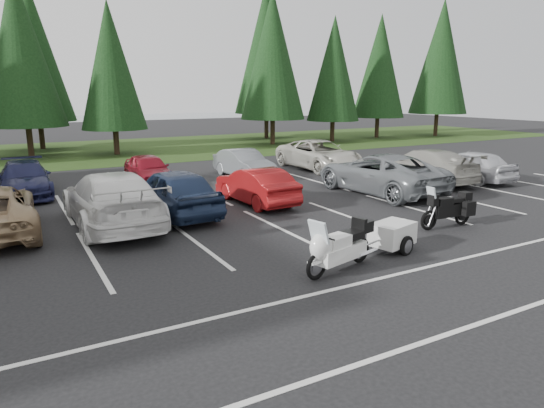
% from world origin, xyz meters
% --- Properties ---
extents(ground, '(120.00, 120.00, 0.00)m').
position_xyz_m(ground, '(0.00, 0.00, 0.00)').
color(ground, black).
rests_on(ground, ground).
extents(grass_strip, '(80.00, 16.00, 0.01)m').
position_xyz_m(grass_strip, '(0.00, 24.00, 0.01)').
color(grass_strip, '#203511').
rests_on(grass_strip, ground).
extents(lake_water, '(70.00, 50.00, 0.02)m').
position_xyz_m(lake_water, '(4.00, 55.00, 0.00)').
color(lake_water, slate).
rests_on(lake_water, ground).
extents(stall_markings, '(32.00, 16.00, 0.01)m').
position_xyz_m(stall_markings, '(0.00, 2.00, 0.00)').
color(stall_markings, silver).
rests_on(stall_markings, ground).
extents(conifer_4, '(4.80, 4.80, 11.17)m').
position_xyz_m(conifer_4, '(-5.00, 22.90, 6.53)').
color(conifer_4, '#332316').
rests_on(conifer_4, ground).
extents(conifer_5, '(4.14, 4.14, 9.63)m').
position_xyz_m(conifer_5, '(0.00, 21.60, 5.63)').
color(conifer_5, '#332316').
rests_on(conifer_5, ground).
extents(conifer_6, '(4.93, 4.93, 11.48)m').
position_xyz_m(conifer_6, '(12.00, 22.10, 6.71)').
color(conifer_6, '#332316').
rests_on(conifer_6, ground).
extents(conifer_7, '(4.27, 4.27, 9.94)m').
position_xyz_m(conifer_7, '(17.50, 21.80, 5.81)').
color(conifer_7, '#332316').
rests_on(conifer_7, ground).
extents(conifer_8, '(4.53, 4.53, 10.56)m').
position_xyz_m(conifer_8, '(23.00, 22.60, 6.17)').
color(conifer_8, '#332316').
rests_on(conifer_8, ground).
extents(conifer_9, '(5.19, 5.19, 12.10)m').
position_xyz_m(conifer_9, '(29.00, 21.30, 7.07)').
color(conifer_9, '#332316').
rests_on(conifer_9, ground).
extents(conifer_back_b, '(4.97, 4.97, 11.58)m').
position_xyz_m(conifer_back_b, '(-4.00, 27.50, 6.77)').
color(conifer_back_b, '#332316').
rests_on(conifer_back_b, ground).
extents(conifer_back_c, '(5.50, 5.50, 12.81)m').
position_xyz_m(conifer_back_c, '(14.00, 26.80, 7.49)').
color(conifer_back_c, '#332316').
rests_on(conifer_back_c, ground).
extents(car_near_3, '(2.39, 5.80, 1.68)m').
position_xyz_m(car_near_3, '(-3.82, 3.84, 0.84)').
color(car_near_3, white).
rests_on(car_near_3, ground).
extents(car_near_4, '(2.18, 4.80, 1.60)m').
position_xyz_m(car_near_4, '(-1.75, 4.21, 0.80)').
color(car_near_4, '#1C2946').
rests_on(car_near_4, ground).
extents(car_near_5, '(1.60, 4.11, 1.33)m').
position_xyz_m(car_near_5, '(1.43, 4.42, 0.67)').
color(car_near_5, maroon).
rests_on(car_near_5, ground).
extents(car_near_6, '(2.94, 5.90, 1.60)m').
position_xyz_m(car_near_6, '(6.72, 3.70, 0.80)').
color(car_near_6, slate).
rests_on(car_near_6, ground).
extents(car_near_7, '(2.22, 5.26, 1.52)m').
position_xyz_m(car_near_7, '(10.07, 4.55, 0.76)').
color(car_near_7, '#A19F94').
rests_on(car_near_7, ground).
extents(car_near_8, '(1.74, 4.21, 1.43)m').
position_xyz_m(car_near_8, '(12.22, 3.78, 0.71)').
color(car_near_8, silver).
rests_on(car_near_8, ground).
extents(car_far_1, '(1.97, 4.66, 1.34)m').
position_xyz_m(car_far_1, '(-5.92, 10.09, 0.67)').
color(car_far_1, '#1A1D42').
rests_on(car_far_1, ground).
extents(car_far_2, '(1.58, 3.89, 1.32)m').
position_xyz_m(car_far_2, '(-0.98, 10.17, 0.66)').
color(car_far_2, maroon).
rests_on(car_far_2, ground).
extents(car_far_3, '(1.63, 4.10, 1.33)m').
position_xyz_m(car_far_3, '(3.48, 9.67, 0.66)').
color(car_far_3, slate).
rests_on(car_far_3, ground).
extents(car_far_4, '(2.62, 5.52, 1.52)m').
position_xyz_m(car_far_4, '(8.09, 10.03, 0.76)').
color(car_far_4, beige).
rests_on(car_far_4, ground).
extents(touring_motorcycle, '(2.57, 1.35, 1.36)m').
position_xyz_m(touring_motorcycle, '(-0.07, -2.66, 0.68)').
color(touring_motorcycle, silver).
rests_on(touring_motorcycle, ground).
extents(cargo_trailer, '(1.84, 1.32, 0.77)m').
position_xyz_m(cargo_trailer, '(1.98, -2.16, 0.38)').
color(cargo_trailer, silver).
rests_on(cargo_trailer, ground).
extents(adventure_motorcycle, '(2.23, 0.85, 1.34)m').
position_xyz_m(adventure_motorcycle, '(4.97, -1.27, 0.67)').
color(adventure_motorcycle, black).
rests_on(adventure_motorcycle, ground).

